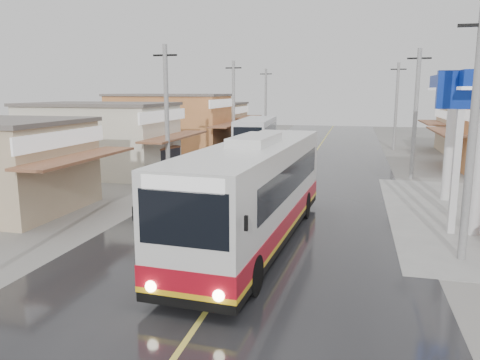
{
  "coord_description": "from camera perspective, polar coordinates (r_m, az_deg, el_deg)",
  "views": [
    {
      "loc": [
        3.43,
        -15.93,
        5.46
      ],
      "look_at": [
        -0.93,
        1.74,
        1.98
      ],
      "focal_mm": 35.0,
      "sensor_mm": 36.0,
      "label": 1
    }
  ],
  "objects": [
    {
      "name": "second_bus",
      "position": [
        40.14,
        2.0,
        5.4
      ],
      "size": [
        3.13,
        9.55,
        3.12
      ],
      "rotation": [
        0.0,
        0.0,
        0.06
      ],
      "color": "silver",
      "rests_on": "road"
    },
    {
      "name": "shopfronts_left",
      "position": [
        38.09,
        -11.86,
        2.34
      ],
      "size": [
        11.0,
        44.0,
        5.2
      ],
      "primitive_type": null,
      "color": "tan",
      "rests_on": "ground"
    },
    {
      "name": "utility_poles_left",
      "position": [
        34.03,
        -4.18,
        1.55
      ],
      "size": [
        1.6,
        50.0,
        8.0
      ],
      "primitive_type": null,
      "color": "gray",
      "rests_on": "ground"
    },
    {
      "name": "cyclist",
      "position": [
        25.68,
        -3.63,
        0.18
      ],
      "size": [
        1.19,
        2.18,
        2.23
      ],
      "rotation": [
        0.0,
        0.0,
        0.24
      ],
      "color": "black",
      "rests_on": "ground"
    },
    {
      "name": "ground",
      "position": [
        17.19,
        1.63,
        -7.71
      ],
      "size": [
        120.0,
        120.0,
        0.0
      ],
      "primitive_type": "plane",
      "color": "slate",
      "rests_on": "ground"
    },
    {
      "name": "road",
      "position": [
        31.59,
        7.42,
        0.79
      ],
      "size": [
        12.0,
        90.0,
        0.02
      ],
      "primitive_type": "cube",
      "color": "black",
      "rests_on": "ground"
    },
    {
      "name": "utility_poles_right",
      "position": [
        31.61,
        20.12,
        0.2
      ],
      "size": [
        1.6,
        36.0,
        8.0
      ],
      "primitive_type": null,
      "color": "gray",
      "rests_on": "ground"
    },
    {
      "name": "coach_bus",
      "position": [
        16.78,
        1.9,
        -1.48
      ],
      "size": [
        3.55,
        12.67,
        3.91
      ],
      "rotation": [
        0.0,
        0.0,
        -0.06
      ],
      "color": "silver",
      "rests_on": "road"
    },
    {
      "name": "tyre_stack",
      "position": [
        25.26,
        -10.74,
        -1.32
      ],
      "size": [
        0.91,
        0.91,
        0.46
      ],
      "color": "black",
      "rests_on": "ground"
    },
    {
      "name": "centre_line",
      "position": [
        31.59,
        7.42,
        0.81
      ],
      "size": [
        0.15,
        90.0,
        0.01
      ],
      "primitive_type": "cube",
      "color": "#D8CC4C",
      "rests_on": "road"
    },
    {
      "name": "tricycle_near",
      "position": [
        31.35,
        -9.54,
        2.58
      ],
      "size": [
        2.11,
        2.72,
        1.84
      ],
      "rotation": [
        0.0,
        0.0,
        -0.27
      ],
      "color": "#26262D",
      "rests_on": "ground"
    }
  ]
}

